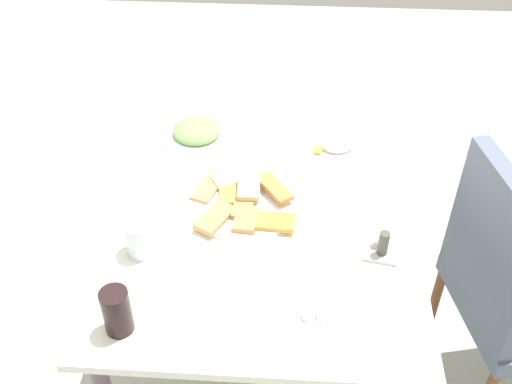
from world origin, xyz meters
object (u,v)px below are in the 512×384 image
object	(u,v)px
dining_table	(263,218)
salad_plate_rice	(337,142)
fork	(297,289)
spoon	(311,290)
soda_can	(117,311)
pide_platter	(243,201)
drinking_glass	(140,238)
salad_plate_greens	(197,132)
paper_napkin	(304,290)
condiment_caddy	(382,245)

from	to	relation	value
dining_table	salad_plate_rice	bearing A→B (deg)	140.27
fork	spoon	bearing A→B (deg)	76.80
soda_can	spoon	distance (m)	0.47
pide_platter	salad_plate_rice	size ratio (longest dim) A/B	1.59
soda_can	drinking_glass	distance (m)	0.25
salad_plate_greens	spoon	distance (m)	0.73
paper_napkin	condiment_caddy	world-z (taller)	condiment_caddy
salad_plate_greens	salad_plate_rice	bearing A→B (deg)	86.57
paper_napkin	spoon	size ratio (longest dim) A/B	0.78
condiment_caddy	salad_plate_rice	bearing A→B (deg)	-167.87
dining_table	drinking_glass	xyz separation A→B (m)	(0.23, -0.31, 0.13)
salad_plate_rice	drinking_glass	distance (m)	0.72
salad_plate_greens	spoon	size ratio (longest dim) A/B	1.22
salad_plate_greens	fork	bearing A→B (deg)	27.87
dining_table	soda_can	world-z (taller)	soda_can
salad_plate_greens	condiment_caddy	world-z (taller)	condiment_caddy
dining_table	pide_platter	world-z (taller)	pide_platter
spoon	condiment_caddy	world-z (taller)	condiment_caddy
salad_plate_rice	fork	size ratio (longest dim) A/B	1.04
pide_platter	soda_can	size ratio (longest dim) A/B	2.62
soda_can	spoon	bearing A→B (deg)	107.68
salad_plate_greens	fork	size ratio (longest dim) A/B	1.22
drinking_glass	salad_plate_rice	bearing A→B (deg)	133.41
salad_plate_rice	pide_platter	bearing A→B (deg)	-43.04
pide_platter	spoon	xyz separation A→B (m)	(0.31, 0.19, -0.01)
fork	pide_platter	bearing A→B (deg)	-166.33
dining_table	soda_can	size ratio (longest dim) A/B	9.66
spoon	drinking_glass	bearing A→B (deg)	-115.60
paper_napkin	spoon	world-z (taller)	spoon
salad_plate_rice	drinking_glass	xyz separation A→B (m)	(0.50, -0.52, 0.03)
pide_platter	condiment_caddy	distance (m)	0.41
condiment_caddy	spoon	bearing A→B (deg)	-51.32
dining_table	spoon	size ratio (longest dim) A/B	6.07
salad_plate_greens	drinking_glass	bearing A→B (deg)	-7.80
salad_plate_greens	soda_can	world-z (taller)	soda_can
salad_plate_greens	condiment_caddy	bearing A→B (deg)	48.61
soda_can	condiment_caddy	xyz separation A→B (m)	(-0.29, 0.62, -0.04)
drinking_glass	spoon	bearing A→B (deg)	76.25
paper_napkin	spoon	xyz separation A→B (m)	(0.00, 0.02, 0.00)
soda_can	condiment_caddy	distance (m)	0.68
dining_table	spoon	xyz separation A→B (m)	(0.34, 0.14, 0.08)
salad_plate_greens	drinking_glass	xyz separation A→B (m)	(0.52, -0.07, 0.03)
dining_table	paper_napkin	distance (m)	0.37
condiment_caddy	dining_table	bearing A→B (deg)	-121.62
pide_platter	spoon	world-z (taller)	pide_platter
fork	condiment_caddy	distance (m)	0.26
fork	condiment_caddy	size ratio (longest dim) A/B	1.85
paper_napkin	spoon	distance (m)	0.02
soda_can	fork	xyz separation A→B (m)	(-0.14, 0.40, -0.06)
spoon	condiment_caddy	distance (m)	0.23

